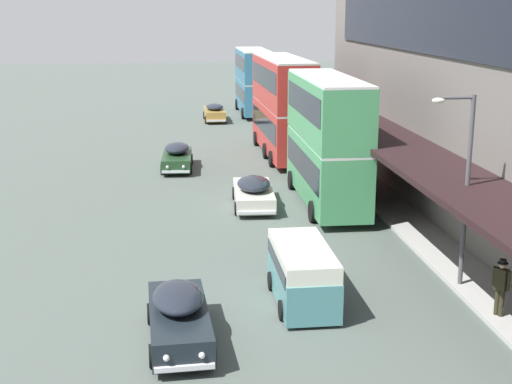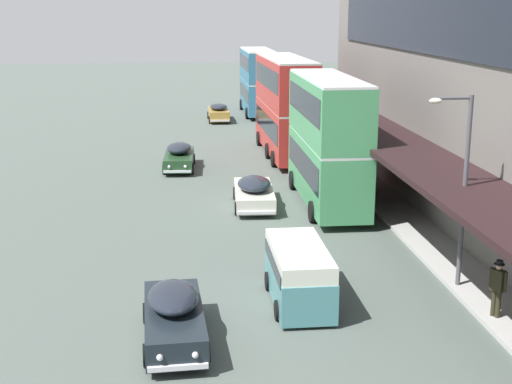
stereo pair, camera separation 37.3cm
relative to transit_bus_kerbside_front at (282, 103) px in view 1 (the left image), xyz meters
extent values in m
cube|color=#B52D28|center=(0.00, 0.00, -1.64)|extent=(2.71, 11.06, 2.94)
cube|color=black|center=(0.00, 0.00, -1.29)|extent=(2.73, 10.18, 1.29)
cube|color=silver|center=(0.00, 0.00, -0.12)|extent=(2.61, 11.06, 0.12)
cube|color=#B52D28|center=(0.00, 0.00, 1.40)|extent=(2.71, 11.06, 2.94)
cube|color=black|center=(0.00, 0.00, 1.75)|extent=(2.73, 10.18, 1.29)
cube|color=silver|center=(0.00, 0.00, 2.92)|extent=(2.61, 11.06, 0.12)
cube|color=black|center=(-0.11, 5.54, 2.62)|extent=(1.25, 0.09, 0.36)
cylinder|color=black|center=(-1.32, 3.72, -2.96)|extent=(0.27, 1.00, 1.00)
cylinder|color=black|center=(1.17, 3.77, -2.96)|extent=(0.27, 1.00, 1.00)
cylinder|color=black|center=(-1.18, -3.44, -2.96)|extent=(0.27, 1.00, 1.00)
cylinder|color=black|center=(1.31, -3.39, -2.96)|extent=(0.27, 1.00, 1.00)
cylinder|color=black|center=(-1.23, -0.85, -2.96)|extent=(0.27, 1.00, 1.00)
cylinder|color=black|center=(1.26, -0.80, -2.96)|extent=(0.27, 1.00, 1.00)
cube|color=teal|center=(0.24, 19.21, -1.78)|extent=(2.54, 9.27, 2.67)
cube|color=black|center=(0.24, 19.21, -1.46)|extent=(2.58, 8.53, 1.18)
cube|color=silver|center=(0.24, 19.21, -0.39)|extent=(2.44, 9.27, 0.12)
cube|color=teal|center=(0.24, 19.21, 0.99)|extent=(2.54, 9.27, 2.67)
cube|color=black|center=(0.24, 19.21, 1.31)|extent=(2.58, 8.53, 1.18)
cube|color=silver|center=(0.24, 19.21, 2.38)|extent=(2.44, 9.27, 0.12)
cube|color=black|center=(0.23, 23.89, 2.08)|extent=(1.26, 0.06, 0.36)
cylinder|color=black|center=(-1.03, 22.36, -2.96)|extent=(0.25, 1.00, 1.00)
cylinder|color=black|center=(1.49, 22.37, -2.96)|extent=(0.25, 1.00, 1.00)
cylinder|color=black|center=(-1.01, 16.34, -2.96)|extent=(0.25, 1.00, 1.00)
cylinder|color=black|center=(1.51, 16.34, -2.96)|extent=(0.25, 1.00, 1.00)
cube|color=#45965C|center=(0.31, -12.35, -1.67)|extent=(2.45, 9.57, 2.89)
cube|color=black|center=(0.31, -12.35, -1.32)|extent=(2.49, 8.80, 1.27)
cube|color=silver|center=(0.31, -12.35, -0.17)|extent=(2.36, 9.57, 0.12)
cube|color=#45965C|center=(0.31, -12.35, 1.32)|extent=(2.45, 9.57, 2.89)
cube|color=black|center=(0.31, -12.35, 1.67)|extent=(2.49, 8.80, 1.27)
cube|color=silver|center=(0.31, -12.35, 2.81)|extent=(2.36, 9.57, 0.12)
cube|color=black|center=(0.34, -7.53, 2.51)|extent=(1.20, 0.07, 0.36)
cylinder|color=black|center=(-0.87, -9.10, -2.96)|extent=(0.26, 1.00, 1.00)
cylinder|color=black|center=(1.53, -9.11, -2.96)|extent=(0.26, 1.00, 1.00)
cylinder|color=black|center=(-0.90, -15.31, -2.96)|extent=(0.26, 1.00, 1.00)
cylinder|color=black|center=(1.50, -15.32, -2.96)|extent=(0.26, 1.00, 1.00)
cube|color=#1F3D22|center=(-6.97, -3.43, -2.87)|extent=(1.90, 4.67, 0.75)
ellipsoid|color=#1E232D|center=(-6.95, -3.20, -2.21)|extent=(1.60, 2.60, 0.63)
cube|color=silver|center=(-7.08, -5.78, -3.09)|extent=(1.60, 0.19, 0.14)
cube|color=silver|center=(-6.86, -1.08, -3.09)|extent=(1.60, 0.19, 0.14)
sphere|color=silver|center=(-6.61, -5.77, -2.82)|extent=(0.18, 0.18, 0.18)
sphere|color=silver|center=(-7.54, -5.73, -2.82)|extent=(0.18, 0.18, 0.18)
cylinder|color=black|center=(-6.19, -4.89, -3.14)|extent=(0.17, 0.65, 0.64)
cylinder|color=black|center=(-7.87, -4.82, -3.14)|extent=(0.17, 0.65, 0.64)
cylinder|color=black|center=(-6.06, -2.04, -3.14)|extent=(0.17, 0.65, 0.64)
cylinder|color=black|center=(-7.74, -1.97, -3.14)|extent=(0.17, 0.65, 0.64)
cube|color=olive|center=(-3.59, 15.46, -2.84)|extent=(1.71, 4.41, 0.81)
ellipsoid|color=#1E232D|center=(-3.59, 15.24, -2.20)|extent=(1.49, 2.43, 0.51)
cube|color=silver|center=(-3.60, 17.71, -3.09)|extent=(1.59, 0.13, 0.14)
cube|color=silver|center=(-3.57, 13.21, -3.09)|extent=(1.59, 0.13, 0.14)
sphere|color=silver|center=(-4.06, 17.68, -2.79)|extent=(0.18, 0.18, 0.18)
sphere|color=silver|center=(-3.14, 17.68, -2.79)|extent=(0.18, 0.18, 0.18)
cylinder|color=black|center=(-4.43, 16.82, -3.14)|extent=(0.14, 0.64, 0.64)
cylinder|color=black|center=(-2.76, 16.83, -3.14)|extent=(0.14, 0.64, 0.64)
cylinder|color=black|center=(-4.42, 14.09, -3.14)|extent=(0.14, 0.64, 0.64)
cylinder|color=black|center=(-2.74, 14.10, -3.14)|extent=(0.14, 0.64, 0.64)
cube|color=black|center=(-7.09, -26.77, -2.84)|extent=(1.90, 4.61, 0.82)
ellipsoid|color=#1E232D|center=(-7.10, -26.54, -2.16)|extent=(1.60, 2.56, 0.59)
cube|color=silver|center=(-6.98, -29.08, -3.09)|extent=(1.60, 0.20, 0.14)
cube|color=silver|center=(-7.20, -24.45, -3.09)|extent=(1.60, 0.20, 0.14)
sphere|color=silver|center=(-6.52, -29.03, -2.79)|extent=(0.18, 0.18, 0.18)
sphere|color=silver|center=(-7.44, -29.08, -2.79)|extent=(0.18, 0.18, 0.18)
cylinder|color=black|center=(-6.18, -28.13, -3.14)|extent=(0.17, 0.65, 0.64)
cylinder|color=black|center=(-7.86, -28.21, -3.14)|extent=(0.17, 0.65, 0.64)
cylinder|color=black|center=(-6.32, -25.32, -3.14)|extent=(0.17, 0.65, 0.64)
cylinder|color=black|center=(-8.00, -25.40, -3.14)|extent=(0.17, 0.65, 0.64)
cube|color=beige|center=(-3.29, -12.35, -2.89)|extent=(2.07, 4.80, 0.71)
ellipsoid|color=#1E232D|center=(-3.30, -12.58, -2.25)|extent=(1.74, 2.67, 0.63)
cube|color=silver|center=(-3.17, -9.94, -3.09)|extent=(1.75, 0.20, 0.14)
cube|color=silver|center=(-3.40, -14.75, -3.09)|extent=(1.75, 0.20, 0.14)
sphere|color=silver|center=(-3.68, -9.95, -2.84)|extent=(0.18, 0.18, 0.18)
sphere|color=silver|center=(-2.66, -10.00, -2.84)|extent=(0.18, 0.18, 0.18)
cylinder|color=black|center=(-4.14, -10.84, -3.14)|extent=(0.17, 0.65, 0.64)
cylinder|color=black|center=(-2.29, -10.93, -3.14)|extent=(0.17, 0.65, 0.64)
cylinder|color=black|center=(-4.28, -13.76, -3.14)|extent=(0.17, 0.65, 0.64)
cylinder|color=black|center=(-2.44, -13.85, -3.14)|extent=(0.17, 0.65, 0.64)
cube|color=teal|center=(-3.01, -24.36, -2.70)|extent=(1.77, 4.31, 1.29)
cube|color=silver|center=(-3.01, -24.36, -1.92)|extent=(1.73, 4.22, 0.83)
cube|color=black|center=(-3.01, -24.36, -2.01)|extent=(1.80, 3.88, 0.41)
ellipsoid|color=teal|center=(-3.01, -22.26, -2.57)|extent=(1.61, 0.61, 1.11)
cylinder|color=black|center=(-3.89, -23.11, -3.14)|extent=(0.16, 0.64, 0.64)
cylinder|color=black|center=(-2.14, -23.11, -3.14)|extent=(0.16, 0.64, 0.64)
cylinder|color=black|center=(-3.88, -25.61, -3.14)|extent=(0.16, 0.64, 0.64)
cylinder|color=black|center=(-2.13, -25.60, -3.14)|extent=(0.16, 0.64, 0.64)
cylinder|color=#2A2718|center=(2.93, -26.46, -2.89)|extent=(0.16, 0.16, 0.85)
cylinder|color=#2A2718|center=(2.85, -26.32, -2.89)|extent=(0.16, 0.16, 0.85)
cube|color=#2A2718|center=(2.89, -26.39, -2.11)|extent=(0.41, 0.47, 0.70)
cylinder|color=#2A2718|center=(3.03, -26.61, -2.08)|extent=(0.10, 0.10, 0.63)
cylinder|color=#2A2718|center=(2.76, -26.17, -2.08)|extent=(0.10, 0.10, 0.63)
sphere|color=tan|center=(2.89, -26.39, -1.65)|extent=(0.22, 0.22, 0.22)
cylinder|color=black|center=(2.89, -26.39, -1.58)|extent=(0.33, 0.33, 0.02)
cylinder|color=black|center=(2.89, -26.39, -1.52)|extent=(0.21, 0.21, 0.12)
cylinder|color=#4C4C51|center=(2.73, -23.70, -0.01)|extent=(0.16, 0.16, 6.62)
cylinder|color=#4C4C51|center=(2.13, -23.70, 3.20)|extent=(1.20, 0.10, 0.10)
ellipsoid|color=silver|center=(1.53, -23.70, 3.12)|extent=(0.44, 0.28, 0.20)
camera|label=1|loc=(-7.05, -46.10, 6.04)|focal=50.00mm
camera|label=2|loc=(-6.68, -46.14, 6.04)|focal=50.00mm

